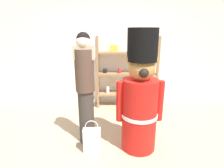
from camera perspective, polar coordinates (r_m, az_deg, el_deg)
name	(u,v)px	position (r m, az deg, el deg)	size (l,w,h in m)	color
ground_plane	(115,160)	(2.76, 1.00, -22.92)	(6.40, 6.40, 0.00)	tan
back_wall	(110,50)	(4.35, -0.48, 10.60)	(6.40, 0.12, 2.60)	silver
merchandise_shelf	(126,72)	(4.24, 4.57, 3.81)	(1.40, 0.35, 1.63)	#93704C
teddy_bear_guard	(140,98)	(2.66, 8.81, -4.44)	(0.69, 0.54, 1.79)	red
person_shopper	(85,87)	(2.77, -8.42, -0.93)	(0.30, 0.29, 1.73)	#38332D
shopping_bag	(92,140)	(2.82, -6.31, -17.02)	(0.26, 0.11, 0.51)	silver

